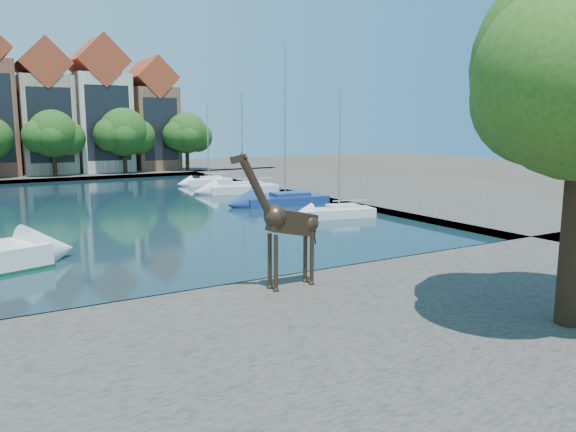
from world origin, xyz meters
name	(u,v)px	position (x,y,z in m)	size (l,w,h in m)	color
ground	(214,299)	(0.00, 0.00, 0.00)	(160.00, 160.00, 0.00)	#38332B
water_basin	(84,212)	(0.00, 24.00, 0.04)	(38.00, 50.00, 0.08)	black
near_quay	(320,361)	(0.00, -7.00, 0.25)	(50.00, 14.00, 0.50)	#4D4842
far_quay	(31,175)	(0.00, 56.00, 0.25)	(60.00, 16.00, 0.50)	#4D4842
right_quay	(357,189)	(25.00, 24.00, 0.25)	(14.00, 52.00, 0.50)	#4D4842
townhouse_east_inner	(44,113)	(2.00, 55.99, 7.73)	(5.94, 9.18, 15.79)	tan
townhouse_east_mid	(99,110)	(8.50, 55.99, 8.10)	(6.43, 9.18, 16.65)	beige
townhouse_east_end	(150,119)	(15.00, 55.99, 7.11)	(5.44, 9.18, 14.43)	brown
far_tree_mid_east	(54,135)	(2.10, 50.49, 5.13)	(7.02, 5.40, 7.52)	#332114
far_tree_east	(125,134)	(10.11, 50.49, 5.24)	(7.54, 5.80, 7.84)	#332114
far_tree_far_east	(187,134)	(18.09, 50.49, 5.08)	(6.76, 5.20, 7.36)	#332114
giraffe_statue	(286,222)	(2.18, -1.51, 2.89)	(3.41, 0.64, 4.87)	#37271B
sailboat_right_a	(339,210)	(14.46, 12.27, 0.56)	(5.09, 2.73, 8.68)	silver
sailboat_right_b	(285,198)	(14.41, 19.40, 0.61)	(6.92, 3.07, 12.31)	navy
sailboat_right_c	(243,187)	(15.00, 28.20, 0.61)	(6.67, 3.19, 9.22)	silver
sailboat_right_d	(209,180)	(15.00, 36.31, 0.57)	(4.79, 1.87, 8.54)	white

